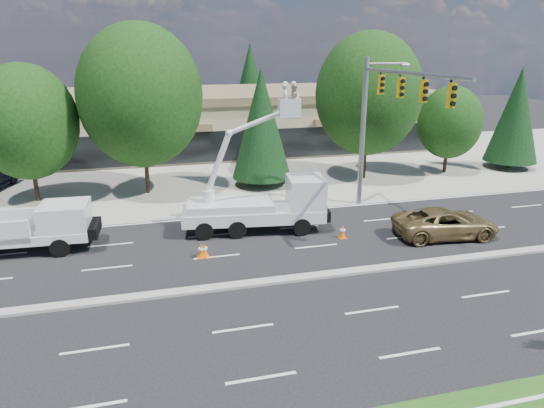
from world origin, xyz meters
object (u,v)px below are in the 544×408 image
object	(u,v)px
signal_mast	(381,112)
utility_pickup	(35,232)
bucket_truck	(265,200)
minivan	(446,223)

from	to	relation	value
signal_mast	utility_pickup	xyz separation A→B (m)	(-18.45, -0.87, -5.10)
bucket_truck	signal_mast	bearing A→B (deg)	15.33
utility_pickup	signal_mast	bearing A→B (deg)	5.37
signal_mast	minivan	xyz separation A→B (m)	(1.99, -4.24, -5.30)
signal_mast	utility_pickup	bearing A→B (deg)	-177.31
utility_pickup	bucket_truck	xyz separation A→B (m)	(11.52, -0.06, 0.74)
signal_mast	minivan	distance (m)	7.08
signal_mast	bucket_truck	size ratio (longest dim) A/B	1.29
bucket_truck	minivan	xyz separation A→B (m)	(8.92, -3.31, -0.94)
minivan	signal_mast	bearing A→B (deg)	31.12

